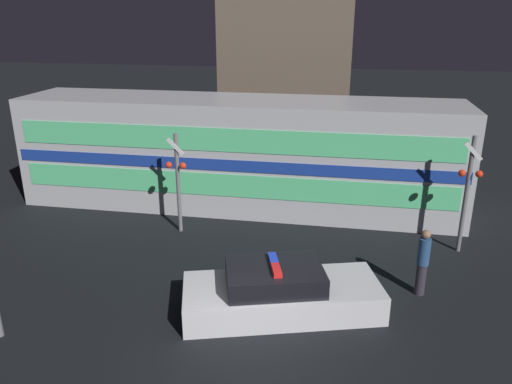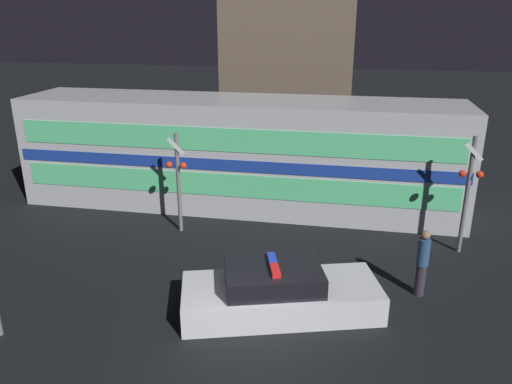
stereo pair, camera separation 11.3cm
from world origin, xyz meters
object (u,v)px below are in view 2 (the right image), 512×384
object	(u,v)px
train	(240,154)
police_car	(279,293)
crossing_signal_near	(468,190)
pedestrian	(422,262)

from	to	relation	value
train	police_car	distance (m)	7.65
crossing_signal_near	train	bearing A→B (deg)	160.23
pedestrian	train	bearing A→B (deg)	137.55
train	police_car	xyz separation A→B (m)	(2.57, -7.05, -1.53)
train	pedestrian	xyz separation A→B (m)	(6.09, -5.57, -1.09)
train	pedestrian	distance (m)	8.33
train	pedestrian	bearing A→B (deg)	-42.45
pedestrian	crossing_signal_near	bearing A→B (deg)	61.94
train	crossing_signal_near	distance (m)	8.08
police_car	pedestrian	bearing A→B (deg)	6.10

